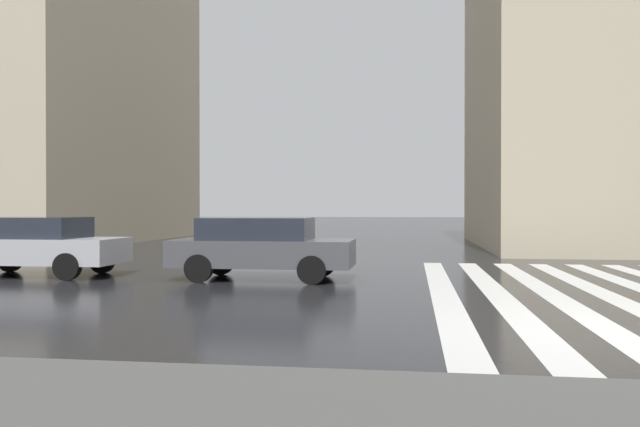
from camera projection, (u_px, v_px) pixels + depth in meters
name	position (u px, v px, depth m)	size (l,w,h in m)	color
ground_plane	(624.00, 333.00, 8.41)	(220.00, 220.00, 0.00)	black
zebra_crossing	(603.00, 293.00, 12.25)	(13.00, 6.50, 0.01)	silver
car_dark_grey	(261.00, 246.00, 14.72)	(1.85, 4.10, 1.41)	#4C4C51
car_silver	(35.00, 244.00, 15.50)	(1.85, 4.10, 1.41)	#B7B7BC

